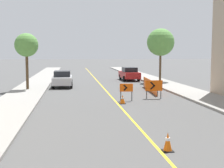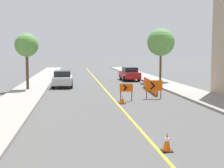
{
  "view_description": "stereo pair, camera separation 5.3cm",
  "coord_description": "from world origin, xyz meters",
  "views": [
    {
      "loc": [
        -3.01,
        2.85,
        3.43
      ],
      "look_at": [
        0.03,
        26.1,
        1.0
      ],
      "focal_mm": 50.0,
      "sensor_mm": 36.0,
      "label": 1
    },
    {
      "loc": [
        -2.95,
        2.84,
        3.43
      ],
      "look_at": [
        0.03,
        26.1,
        1.0
      ],
      "focal_mm": 50.0,
      "sensor_mm": 36.0,
      "label": 2
    }
  ],
  "objects": [
    {
      "name": "arrow_barricade_primary",
      "position": [
        0.76,
        24.06,
        0.87
      ],
      "size": [
        0.92,
        0.13,
        1.22
      ],
      "rotation": [
        0.0,
        0.0,
        -0.08
      ],
      "color": "#EF560C",
      "rests_on": "ground_plane"
    },
    {
      "name": "sidewalk_right",
      "position": [
        6.72,
        34.78,
        0.07
      ],
      "size": [
        2.96,
        69.56,
        0.15
      ],
      "color": "gray",
      "rests_on": "ground_plane"
    },
    {
      "name": "arrow_barricade_secondary",
      "position": [
        2.96,
        24.9,
        0.93
      ],
      "size": [
        1.26,
        0.15,
        1.35
      ],
      "rotation": [
        0.0,
        0.0,
        -0.07
      ],
      "color": "#EF560C",
      "rests_on": "ground_plane"
    },
    {
      "name": "parked_car_curb_mid",
      "position": [
        3.87,
        39.53,
        0.8
      ],
      "size": [
        1.98,
        4.37,
        1.59
      ],
      "rotation": [
        0.0,
        0.0,
        0.04
      ],
      "color": "maroon",
      "rests_on": "ground_plane"
    },
    {
      "name": "lane_stripe",
      "position": [
        0.0,
        34.78,
        0.0
      ],
      "size": [
        0.12,
        69.56,
        0.01
      ],
      "color": "gold",
      "rests_on": "ground_plane"
    },
    {
      "name": "street_tree_right_near",
      "position": [
        6.86,
        36.74,
        4.47
      ],
      "size": [
        3.04,
        3.04,
        5.86
      ],
      "color": "#4C3823",
      "rests_on": "sidewalk_right"
    },
    {
      "name": "traffic_cone_third",
      "position": [
        0.32,
        22.99,
        0.29
      ],
      "size": [
        0.43,
        0.43,
        0.59
      ],
      "color": "black",
      "rests_on": "ground_plane"
    },
    {
      "name": "sidewalk_left",
      "position": [
        -6.72,
        34.78,
        0.07
      ],
      "size": [
        2.96,
        69.56,
        0.15
      ],
      "color": "gray",
      "rests_on": "ground_plane"
    },
    {
      "name": "parked_car_curb_near",
      "position": [
        -3.89,
        33.5,
        0.8
      ],
      "size": [
        1.94,
        4.32,
        1.59
      ],
      "rotation": [
        0.0,
        0.0,
        -0.01
      ],
      "color": "#B7B7BC",
      "rests_on": "ground_plane"
    },
    {
      "name": "street_tree_left_near",
      "position": [
        -6.86,
        30.86,
        3.97
      ],
      "size": [
        2.05,
        2.05,
        4.89
      ],
      "color": "#4C3823",
      "rests_on": "sidewalk_left"
    },
    {
      "name": "traffic_cone_second",
      "position": [
        0.26,
        13.01,
        0.33
      ],
      "size": [
        0.38,
        0.38,
        0.67
      ],
      "color": "black",
      "rests_on": "ground_plane"
    },
    {
      "name": "safety_mesh_fence",
      "position": [
        3.75,
        29.15,
        0.51
      ],
      "size": [
        0.52,
        6.64,
        1.01
      ],
      "rotation": [
        0.0,
        0.0,
        1.5
      ],
      "color": "#EF560C",
      "rests_on": "ground_plane"
    }
  ]
}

